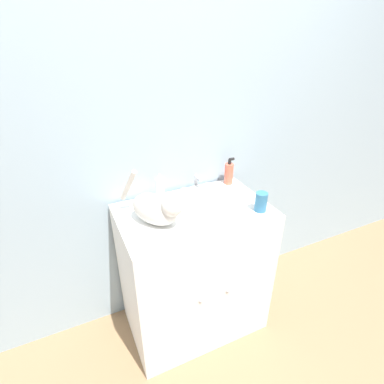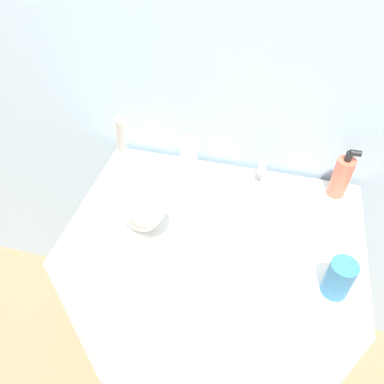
{
  "view_description": "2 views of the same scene",
  "coord_description": "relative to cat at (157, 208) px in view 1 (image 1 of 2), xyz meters",
  "views": [
    {
      "loc": [
        -0.59,
        -0.99,
        1.75
      ],
      "look_at": [
        -0.04,
        0.21,
        1.03
      ],
      "focal_mm": 28.0,
      "sensor_mm": 36.0,
      "label": 1
    },
    {
      "loc": [
        0.1,
        -0.45,
        1.7
      ],
      "look_at": [
        -0.07,
        0.24,
        1.0
      ],
      "focal_mm": 35.0,
      "sensor_mm": 36.0,
      "label": 2
    }
  ],
  "objects": [
    {
      "name": "vanity_cabinet",
      "position": [
        0.22,
        0.04,
        -0.53
      ],
      "size": [
        0.83,
        0.53,
        0.88
      ],
      "color": "white",
      "rests_on": "ground_plane"
    },
    {
      "name": "wall_back",
      "position": [
        0.22,
        0.34,
        0.28
      ],
      "size": [
        6.0,
        0.05,
        2.5
      ],
      "color": "#9EB7C6",
      "rests_on": "ground_plane"
    },
    {
      "name": "sink_basin",
      "position": [
        0.32,
        0.04,
        -0.07
      ],
      "size": [
        0.34,
        0.34,
        0.05
      ],
      "color": "silver",
      "rests_on": "vanity_cabinet"
    },
    {
      "name": "ground_plane",
      "position": [
        0.22,
        -0.22,
        -0.97
      ],
      "size": [
        8.0,
        8.0,
        0.0
      ],
      "primitive_type": "plane",
      "color": "#997551"
    },
    {
      "name": "cat",
      "position": [
        0.0,
        0.0,
        0.0
      ],
      "size": [
        0.27,
        0.36,
        0.27
      ],
      "rotation": [
        0.0,
        0.0,
        -0.98
      ],
      "color": "silver",
      "rests_on": "vanity_cabinet"
    },
    {
      "name": "spray_bottle",
      "position": [
        0.09,
        0.21,
        -0.01
      ],
      "size": [
        0.05,
        0.05,
        0.17
      ],
      "color": "silver",
      "rests_on": "vanity_cabinet"
    },
    {
      "name": "soap_bottle",
      "position": [
        0.56,
        0.24,
        -0.02
      ],
      "size": [
        0.06,
        0.05,
        0.17
      ],
      "color": "#EF6047",
      "rests_on": "vanity_cabinet"
    },
    {
      "name": "faucet",
      "position": [
        0.32,
        0.22,
        -0.04
      ],
      "size": [
        0.19,
        0.09,
        0.12
      ],
      "color": "silver",
      "rests_on": "vanity_cabinet"
    },
    {
      "name": "cup",
      "position": [
        0.54,
        -0.12,
        -0.04
      ],
      "size": [
        0.07,
        0.07,
        0.11
      ],
      "color": "teal",
      "rests_on": "vanity_cabinet"
    }
  ]
}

